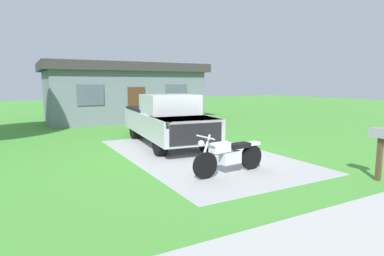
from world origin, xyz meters
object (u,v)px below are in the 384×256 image
at_px(pickup_truck, 166,119).
at_px(mailbox, 381,140).
at_px(motorcycle, 229,156).
at_px(neighbor_house, 123,92).

xyz_separation_m(pickup_truck, mailbox, (2.52, -6.71, 0.03)).
relative_size(motorcycle, neighbor_house, 0.23).
distance_m(pickup_truck, neighbor_house, 8.94).
bearing_deg(mailbox, neighbor_house, 95.51).
xyz_separation_m(motorcycle, pickup_truck, (0.27, 4.52, 0.48)).
bearing_deg(pickup_truck, motorcycle, -93.40).
distance_m(motorcycle, neighbor_house, 13.50).
bearing_deg(motorcycle, mailbox, -38.11).
distance_m(pickup_truck, mailbox, 7.17).
height_order(motorcycle, mailbox, mailbox).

